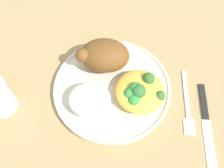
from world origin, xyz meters
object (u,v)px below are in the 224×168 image
roasted_chicken (104,55)px  plate (112,88)px  mac_cheese_with_broccoli (139,91)px  rice_pile (90,99)px  knife (206,119)px  fork (187,106)px

roasted_chicken → plate: bearing=110.5°
mac_cheese_with_broccoli → plate: bearing=-17.3°
rice_pile → mac_cheese_with_broccoli: mac_cheese_with_broccoli is taller
plate → mac_cheese_with_broccoli: size_ratio=2.47×
rice_pile → plate: bearing=-135.3°
rice_pile → mac_cheese_with_broccoli: (-0.10, -0.02, -0.00)m
roasted_chicken → mac_cheese_with_broccoli: 0.11m
mac_cheese_with_broccoli → knife: 0.14m
roasted_chicken → fork: size_ratio=0.77×
rice_pile → fork: 0.20m
mac_cheese_with_broccoli → knife: bearing=164.2°
mac_cheese_with_broccoli → fork: 0.11m
plate → mac_cheese_with_broccoli: (-0.06, 0.02, 0.02)m
plate → mac_cheese_with_broccoli: mac_cheese_with_broccoli is taller
mac_cheese_with_broccoli → roasted_chicken: bearing=-43.5°
plate → roasted_chicken: 0.07m
roasted_chicken → knife: size_ratio=0.58×
plate → roasted_chicken: bearing=-69.5°
roasted_chicken → fork: bearing=154.5°
rice_pile → fork: size_ratio=0.59×
roasted_chicken → fork: 0.20m
roasted_chicken → fork: roasted_chicken is taller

